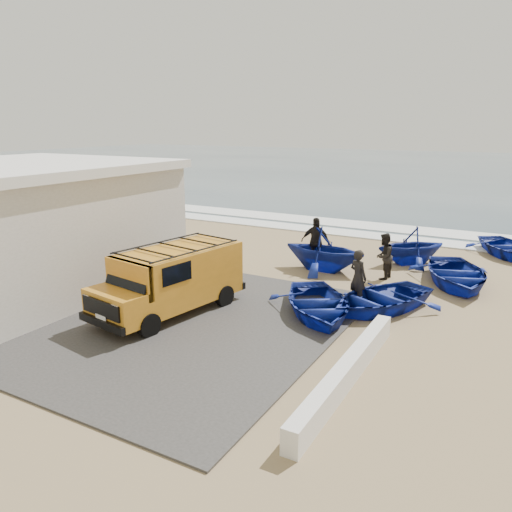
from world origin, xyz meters
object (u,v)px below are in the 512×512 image
at_px(van, 172,278).
at_px(fisherman_middle, 384,256).
at_px(boat_near_right, 380,298).
at_px(boat_far_right, 510,248).
at_px(fisherman_front, 358,277).
at_px(boat_mid_left, 324,249).
at_px(building, 14,226).
at_px(boat_near_left, 318,304).
at_px(boat_far_left, 411,245).
at_px(parapet, 347,371).
at_px(fisherman_back, 315,242).
at_px(boat_mid_right, 456,274).

height_order(van, fisherman_middle, van).
bearing_deg(van, boat_near_right, 40.36).
xyz_separation_m(boat_far_right, fisherman_front, (-3.91, -8.92, 0.49)).
relative_size(van, boat_mid_left, 1.55).
distance_m(building, boat_near_left, 10.81).
distance_m(boat_near_left, boat_far_left, 7.36).
relative_size(building, boat_near_left, 2.49).
bearing_deg(fisherman_front, boat_far_right, -87.19).
relative_size(parapet, fisherman_back, 3.02).
xyz_separation_m(boat_far_right, fisherman_middle, (-3.92, -5.86, 0.46)).
bearing_deg(boat_near_right, van, -122.74).
bearing_deg(fisherman_middle, fisherman_front, 6.64).
xyz_separation_m(parapet, boat_near_left, (-2.11, 3.41, 0.12)).
distance_m(van, boat_mid_left, 6.88).
bearing_deg(van, parapet, -4.83).
relative_size(boat_mid_right, fisherman_front, 2.30).
bearing_deg(van, fisherman_back, 85.29).
relative_size(boat_mid_left, boat_far_right, 0.85).
distance_m(building, boat_far_right, 19.88).
bearing_deg(boat_mid_right, fisherman_back, 160.72).
bearing_deg(building, boat_mid_right, 29.16).
height_order(boat_mid_left, boat_mid_right, boat_mid_left).
bearing_deg(van, boat_mid_right, 54.03).
height_order(building, boat_far_left, building).
xyz_separation_m(building, boat_mid_left, (8.75, 7.01, -1.31)).
relative_size(boat_far_left, boat_far_right, 0.76).
bearing_deg(boat_near_left, fisherman_middle, 48.43).
relative_size(building, van, 1.86).
bearing_deg(parapet, boat_near_left, 121.77).
height_order(boat_far_right, fisherman_back, fisherman_back).
bearing_deg(van, fisherman_front, 46.18).
xyz_separation_m(boat_mid_left, boat_far_left, (2.75, 2.67, -0.09)).
bearing_deg(boat_mid_left, building, 132.13).
relative_size(boat_far_right, fisherman_front, 2.17).
bearing_deg(boat_far_left, boat_near_right, -40.25).
height_order(parapet, van, van).
xyz_separation_m(boat_far_left, boat_far_right, (3.50, 3.26, -0.37)).
relative_size(parapet, van, 1.19).
bearing_deg(fisherman_back, fisherman_middle, -16.77).
relative_size(parapet, boat_far_right, 1.56).
distance_m(boat_mid_right, boat_far_right, 5.56).
xyz_separation_m(parapet, van, (-6.06, 1.54, 0.83)).
distance_m(parapet, boat_far_left, 10.73).
height_order(boat_mid_right, fisherman_back, fisherman_back).
distance_m(boat_far_right, fisherman_front, 9.75).
bearing_deg(boat_far_right, boat_near_left, -144.47).
xyz_separation_m(boat_near_right, boat_mid_left, (-3.13, 3.21, 0.47)).
xyz_separation_m(boat_near_left, boat_near_right, (1.49, 1.40, -0.00)).
xyz_separation_m(van, fisherman_back, (1.75, 6.94, -0.11)).
relative_size(van, boat_far_left, 1.72).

